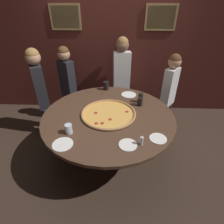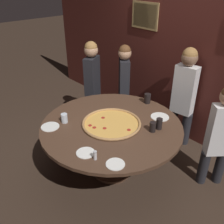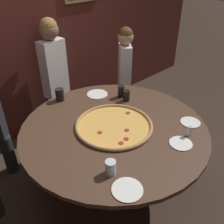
{
  "view_description": "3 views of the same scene",
  "coord_description": "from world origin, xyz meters",
  "px_view_note": "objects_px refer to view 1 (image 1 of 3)",
  "views": [
    {
      "loc": [
        0.12,
        -1.89,
        2.0
      ],
      "look_at": [
        0.05,
        -0.06,
        0.82
      ],
      "focal_mm": 28.0,
      "sensor_mm": 36.0,
      "label": 1
    },
    {
      "loc": [
        1.9,
        -1.7,
        2.36
      ],
      "look_at": [
        -0.1,
        0.1,
        0.83
      ],
      "focal_mm": 40.0,
      "sensor_mm": 36.0,
      "label": 2
    },
    {
      "loc": [
        -1.29,
        -1.32,
        2.1
      ],
      "look_at": [
        -0.06,
        -0.04,
        0.94
      ],
      "focal_mm": 40.0,
      "sensor_mm": 36.0,
      "label": 3
    }
  ],
  "objects_px": {
    "drink_cup_beside_pizza": "(106,86)",
    "diner_far_right": "(68,81)",
    "white_plate_near_front": "(128,145)",
    "diner_side_left": "(40,88)",
    "giant_pizza": "(108,113)",
    "drink_cup_far_left": "(69,129)",
    "drink_cup_by_shaker": "(140,98)",
    "condiment_shaker": "(142,141)",
    "white_plate_beside_cup": "(129,95)",
    "diner_far_left": "(122,73)",
    "dining_table": "(109,122)",
    "white_plate_left_side": "(158,139)",
    "drink_cup_front_edge": "(140,102)",
    "white_plate_far_back": "(63,144)",
    "diner_centre_back": "(169,89)"
  },
  "relations": [
    {
      "from": "drink_cup_front_edge",
      "to": "drink_cup_by_shaker",
      "type": "distance_m",
      "value": 0.1
    },
    {
      "from": "drink_cup_far_left",
      "to": "drink_cup_by_shaker",
      "type": "bearing_deg",
      "value": 40.73
    },
    {
      "from": "giant_pizza",
      "to": "drink_cup_by_shaker",
      "type": "xyz_separation_m",
      "value": [
        0.45,
        0.35,
        0.05
      ]
    },
    {
      "from": "giant_pizza",
      "to": "diner_side_left",
      "type": "bearing_deg",
      "value": 152.4
    },
    {
      "from": "condiment_shaker",
      "to": "diner_far_left",
      "type": "bearing_deg",
      "value": 96.25
    },
    {
      "from": "white_plate_beside_cup",
      "to": "white_plate_near_front",
      "type": "relative_size",
      "value": 1.2
    },
    {
      "from": "diner_far_right",
      "to": "condiment_shaker",
      "type": "bearing_deg",
      "value": 165.87
    },
    {
      "from": "white_plate_left_side",
      "to": "condiment_shaker",
      "type": "xyz_separation_m",
      "value": [
        -0.19,
        -0.09,
        0.05
      ]
    },
    {
      "from": "drink_cup_far_left",
      "to": "white_plate_beside_cup",
      "type": "relative_size",
      "value": 0.49
    },
    {
      "from": "drink_cup_front_edge",
      "to": "white_plate_beside_cup",
      "type": "xyz_separation_m",
      "value": [
        -0.14,
        0.32,
        -0.06
      ]
    },
    {
      "from": "drink_cup_far_left",
      "to": "condiment_shaker",
      "type": "xyz_separation_m",
      "value": [
        0.79,
        -0.15,
        -0.01
      ]
    },
    {
      "from": "white_plate_near_front",
      "to": "condiment_shaker",
      "type": "relative_size",
      "value": 1.99
    },
    {
      "from": "diner_centre_back",
      "to": "drink_cup_front_edge",
      "type": "bearing_deg",
      "value": -5.42
    },
    {
      "from": "white_plate_beside_cup",
      "to": "condiment_shaker",
      "type": "bearing_deg",
      "value": -85.69
    },
    {
      "from": "drink_cup_far_left",
      "to": "diner_side_left",
      "type": "bearing_deg",
      "value": 125.54
    },
    {
      "from": "diner_centre_back",
      "to": "diner_far_right",
      "type": "relative_size",
      "value": 0.96
    },
    {
      "from": "drink_cup_front_edge",
      "to": "white_plate_far_back",
      "type": "height_order",
      "value": "drink_cup_front_edge"
    },
    {
      "from": "white_plate_left_side",
      "to": "diner_far_left",
      "type": "xyz_separation_m",
      "value": [
        -0.39,
        1.7,
        0.1
      ]
    },
    {
      "from": "drink_cup_far_left",
      "to": "white_plate_far_back",
      "type": "relative_size",
      "value": 0.53
    },
    {
      "from": "drink_cup_beside_pizza",
      "to": "diner_far_right",
      "type": "xyz_separation_m",
      "value": [
        -0.7,
        0.23,
        -0.03
      ]
    },
    {
      "from": "drink_cup_far_left",
      "to": "drink_cup_front_edge",
      "type": "bearing_deg",
      "value": 37.35
    },
    {
      "from": "drink_cup_by_shaker",
      "to": "diner_side_left",
      "type": "distance_m",
      "value": 1.58
    },
    {
      "from": "diner_far_right",
      "to": "diner_side_left",
      "type": "height_order",
      "value": "diner_side_left"
    },
    {
      "from": "giant_pizza",
      "to": "white_plate_left_side",
      "type": "xyz_separation_m",
      "value": [
        0.56,
        -0.45,
        -0.01
      ]
    },
    {
      "from": "white_plate_beside_cup",
      "to": "diner_far_left",
      "type": "relative_size",
      "value": 0.16
    },
    {
      "from": "drink_cup_far_left",
      "to": "white_plate_near_front",
      "type": "height_order",
      "value": "drink_cup_far_left"
    },
    {
      "from": "dining_table",
      "to": "white_plate_left_side",
      "type": "xyz_separation_m",
      "value": [
        0.56,
        -0.45,
        0.12
      ]
    },
    {
      "from": "drink_cup_beside_pizza",
      "to": "diner_far_left",
      "type": "bearing_deg",
      "value": 62.74
    },
    {
      "from": "drink_cup_beside_pizza",
      "to": "diner_far_left",
      "type": "xyz_separation_m",
      "value": [
        0.26,
        0.5,
        0.03
      ]
    },
    {
      "from": "white_plate_beside_cup",
      "to": "white_plate_left_side",
      "type": "xyz_separation_m",
      "value": [
        0.27,
        -1.02,
        0.0
      ]
    },
    {
      "from": "diner_far_right",
      "to": "drink_cup_beside_pizza",
      "type": "bearing_deg",
      "value": -159.65
    },
    {
      "from": "drink_cup_beside_pizza",
      "to": "condiment_shaker",
      "type": "relative_size",
      "value": 1.4
    },
    {
      "from": "diner_far_right",
      "to": "white_plate_beside_cup",
      "type": "bearing_deg",
      "value": -162.43
    },
    {
      "from": "drink_cup_beside_pizza",
      "to": "diner_far_right",
      "type": "relative_size",
      "value": 0.1
    },
    {
      "from": "dining_table",
      "to": "condiment_shaker",
      "type": "distance_m",
      "value": 0.68
    },
    {
      "from": "drink_cup_far_left",
      "to": "diner_side_left",
      "type": "height_order",
      "value": "diner_side_left"
    },
    {
      "from": "drink_cup_by_shaker",
      "to": "condiment_shaker",
      "type": "relative_size",
      "value": 1.39
    },
    {
      "from": "drink_cup_beside_pizza",
      "to": "white_plate_beside_cup",
      "type": "distance_m",
      "value": 0.42
    },
    {
      "from": "white_plate_beside_cup",
      "to": "drink_cup_far_left",
      "type": "bearing_deg",
      "value": -126.27
    },
    {
      "from": "white_plate_beside_cup",
      "to": "diner_far_right",
      "type": "relative_size",
      "value": 0.17
    },
    {
      "from": "dining_table",
      "to": "diner_far_left",
      "type": "xyz_separation_m",
      "value": [
        0.17,
        1.25,
        0.22
      ]
    },
    {
      "from": "white_plate_far_back",
      "to": "white_plate_near_front",
      "type": "relative_size",
      "value": 1.13
    },
    {
      "from": "white_plate_left_side",
      "to": "condiment_shaker",
      "type": "height_order",
      "value": "condiment_shaker"
    },
    {
      "from": "drink_cup_by_shaker",
      "to": "giant_pizza",
      "type": "bearing_deg",
      "value": -142.16
    },
    {
      "from": "white_plate_left_side",
      "to": "white_plate_beside_cup",
      "type": "bearing_deg",
      "value": 105.02
    },
    {
      "from": "white_plate_near_front",
      "to": "diner_side_left",
      "type": "bearing_deg",
      "value": 139.66
    },
    {
      "from": "white_plate_left_side",
      "to": "diner_far_right",
      "type": "bearing_deg",
      "value": 133.21
    },
    {
      "from": "giant_pizza",
      "to": "drink_cup_beside_pizza",
      "type": "distance_m",
      "value": 0.75
    },
    {
      "from": "giant_pizza",
      "to": "white_plate_near_front",
      "type": "distance_m",
      "value": 0.61
    },
    {
      "from": "drink_cup_front_edge",
      "to": "diner_far_left",
      "type": "xyz_separation_m",
      "value": [
        -0.25,
        1.0,
        0.04
      ]
    }
  ]
}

